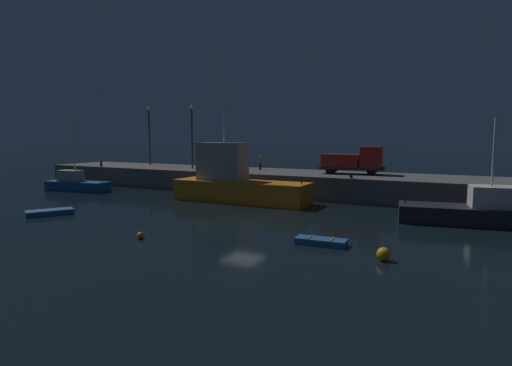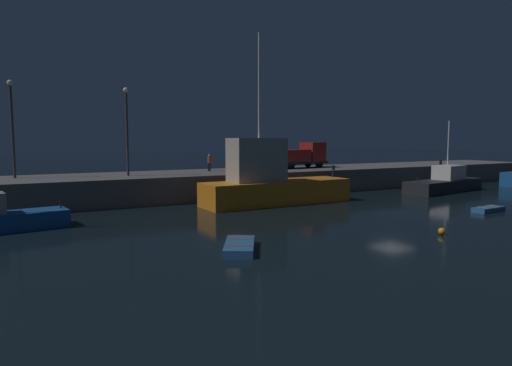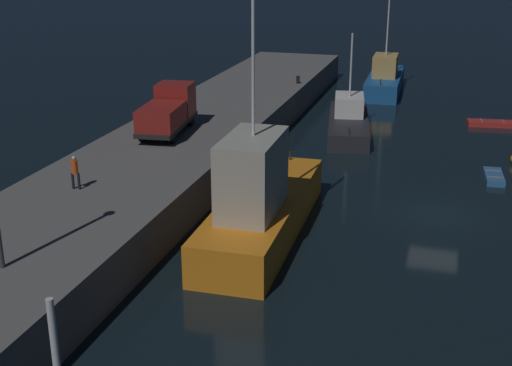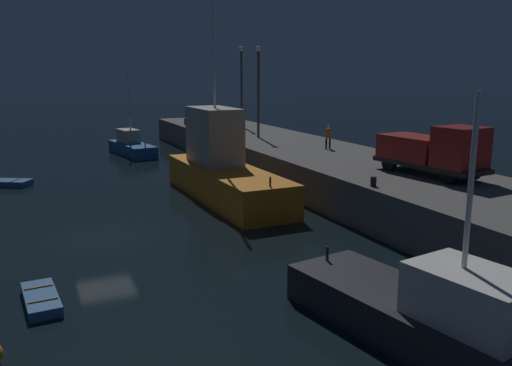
{
  "view_description": "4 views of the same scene",
  "coord_description": "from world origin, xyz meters",
  "views": [
    {
      "loc": [
        13.29,
        -23.32,
        5.69
      ],
      "look_at": [
        -4.24,
        9.88,
        1.51
      ],
      "focal_mm": 28.47,
      "sensor_mm": 36.0,
      "label": 1
    },
    {
      "loc": [
        -23.28,
        -22.25,
        5.17
      ],
      "look_at": [
        -5.9,
        9.18,
        1.62
      ],
      "focal_mm": 31.0,
      "sensor_mm": 36.0,
      "label": 2
    },
    {
      "loc": [
        -33.32,
        -0.31,
        13.17
      ],
      "look_at": [
        -1.64,
        9.08,
        1.34
      ],
      "focal_mm": 47.93,
      "sensor_mm": 36.0,
      "label": 3
    },
    {
      "loc": [
        24.19,
        -3.14,
        7.5
      ],
      "look_at": [
        -1.64,
        8.38,
        1.51
      ],
      "focal_mm": 37.52,
      "sensor_mm": 36.0,
      "label": 4
    }
  ],
  "objects": [
    {
      "name": "bollard_central",
      "position": [
        4.18,
        11.78,
        2.41
      ],
      "size": [
        0.28,
        0.28,
        0.46
      ],
      "primitive_type": "cylinder",
      "color": "black",
      "rests_on": "pier_quay"
    },
    {
      "name": "ground_plane",
      "position": [
        0.0,
        0.0,
        0.0
      ],
      "size": [
        320.0,
        320.0,
        0.0
      ],
      "primitive_type": "plane",
      "color": "black"
    },
    {
      "name": "utility_truck",
      "position": [
        3.34,
        16.04,
        3.49
      ],
      "size": [
        6.29,
        2.79,
        2.66
      ],
      "color": "black",
      "rests_on": "pier_quay"
    },
    {
      "name": "pier_quay",
      "position": [
        0.0,
        15.34,
        1.09
      ],
      "size": [
        69.79,
        8.14,
        2.19
      ],
      "color": "#5B5956",
      "rests_on": "ground"
    },
    {
      "name": "fishing_boat_white",
      "position": [
        28.96,
        5.94,
        1.16
      ],
      "size": [
        10.82,
        3.2,
        11.53
      ],
      "color": "#195193",
      "rests_on": "ground"
    },
    {
      "name": "dockworker",
      "position": [
        -7.06,
        16.21,
        3.1
      ],
      "size": [
        0.32,
        0.43,
        1.61
      ],
      "color": "black",
      "rests_on": "pier_quay"
    },
    {
      "name": "fishing_boat_blue",
      "position": [
        -5.27,
        7.82,
        1.73
      ],
      "size": [
        12.53,
        3.61,
        13.24
      ],
      "color": "orange",
      "rests_on": "ground"
    },
    {
      "name": "dinghy_orange_near",
      "position": [
        6.45,
        -2.93,
        0.17
      ],
      "size": [
        2.79,
        1.19,
        0.38
      ],
      "color": "#2D6099",
      "rests_on": "ground"
    },
    {
      "name": "bollard_west",
      "position": [
        19.97,
        11.96,
        2.49
      ],
      "size": [
        0.28,
        0.28,
        0.61
      ],
      "primitive_type": "cylinder",
      "color": "black",
      "rests_on": "pier_quay"
    },
    {
      "name": "rowboat_white_mid",
      "position": [
        19.12,
        -3.18,
        0.19
      ],
      "size": [
        1.67,
        3.68,
        0.41
      ],
      "color": "#B22823",
      "rests_on": "ground"
    },
    {
      "name": "fishing_trawler_red",
      "position": [
        14.27,
        6.85,
        0.87
      ],
      "size": [
        10.47,
        4.36,
        7.02
      ],
      "color": "#232328",
      "rests_on": "ground"
    }
  ]
}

